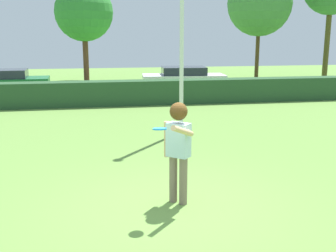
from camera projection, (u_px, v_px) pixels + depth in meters
name	position (u px, v px, depth m)	size (l,w,h in m)	color
ground_plane	(172.00, 209.00, 6.91)	(60.00, 60.00, 0.00)	olive
person	(178.00, 142.00, 6.91)	(0.47, 0.83, 1.77)	#7E6B5B
frisbee	(160.00, 129.00, 6.31)	(0.22, 0.22, 0.05)	#268CE5
lamppost	(182.00, 4.00, 11.52)	(0.24, 0.24, 6.75)	silver
hedge_row	(125.00, 93.00, 17.02)	(29.59, 0.90, 1.00)	#274A2A
parked_car_green	(3.00, 81.00, 19.42)	(4.27, 1.96, 1.25)	#1E6633
parked_car_white	(184.00, 78.00, 21.09)	(4.32, 2.08, 1.25)	white
birch_tree	(84.00, 12.00, 25.20)	(3.58, 3.58, 6.01)	brown
maple_tree	(260.00, 4.00, 26.39)	(4.14, 4.14, 6.87)	brown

